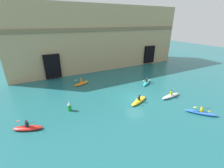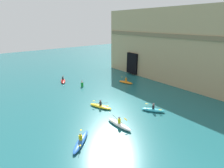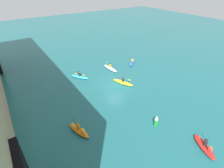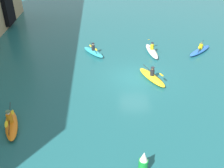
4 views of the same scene
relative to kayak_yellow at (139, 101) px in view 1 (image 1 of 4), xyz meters
The scene contains 9 objects.
ground_plane 1.30m from the kayak_yellow, 76.81° to the left, with size 120.00×120.00×0.00m, color #1E6066.
cliff_bluff 20.00m from the kayak_yellow, 83.08° to the left, with size 38.01×7.70×13.50m.
kayak_yellow is the anchor object (origin of this frame).
kayak_blue 7.57m from the kayak_yellow, 49.62° to the right, with size 2.87×3.16×1.06m.
kayak_orange 10.94m from the kayak_yellow, 118.65° to the left, with size 2.99×1.50×1.25m.
kayak_white 5.09m from the kayak_yellow, 11.18° to the right, with size 3.55×0.99×1.24m.
kayak_red 13.59m from the kayak_yellow, behind, with size 3.05×1.89×1.12m.
kayak_cyan 6.98m from the kayak_yellow, 42.20° to the left, with size 2.90×2.31×1.13m.
marker_buoy 9.23m from the kayak_yellow, 165.91° to the left, with size 0.46×0.46×1.31m.
Camera 1 is at (-11.87, -15.60, 10.33)m, focal length 24.00 mm.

